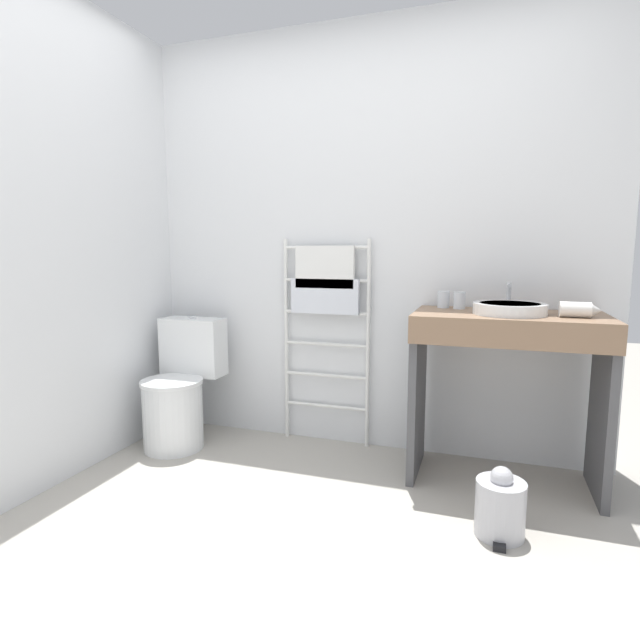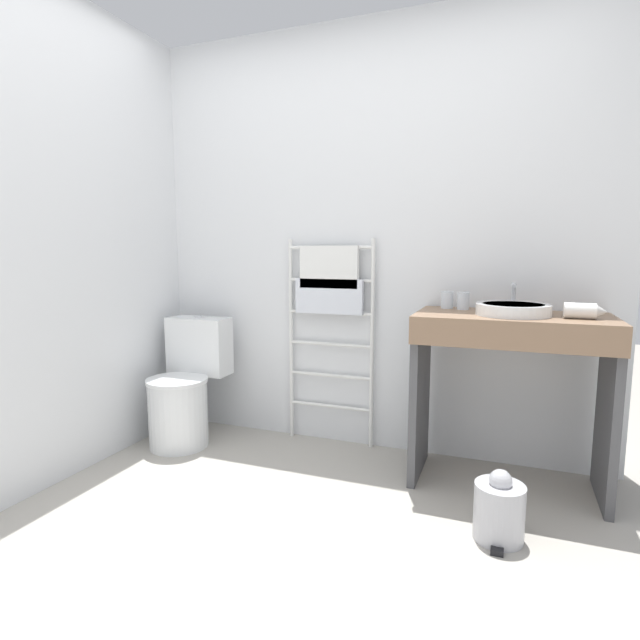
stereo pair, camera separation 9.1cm
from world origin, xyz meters
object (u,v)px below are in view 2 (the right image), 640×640
at_px(cup_near_edge, 463,301).
at_px(towel_radiator, 329,298).
at_px(toilet, 185,390).
at_px(cup_near_wall, 447,300).
at_px(hair_dryer, 581,310).
at_px(trash_bin, 499,510).
at_px(sink_basin, 513,309).

bearing_deg(cup_near_edge, towel_radiator, 173.73).
bearing_deg(toilet, cup_near_wall, 9.01).
relative_size(towel_radiator, hair_dryer, 7.03).
xyz_separation_m(cup_near_wall, hair_dryer, (0.63, -0.21, -0.01)).
distance_m(toilet, trash_bin, 1.94).
xyz_separation_m(toilet, sink_basin, (1.89, 0.06, 0.58)).
xyz_separation_m(toilet, trash_bin, (1.88, -0.45, -0.21)).
xyz_separation_m(towel_radiator, sink_basin, (1.04, -0.25, 0.00)).
xyz_separation_m(towel_radiator, trash_bin, (1.03, -0.76, -0.79)).
bearing_deg(cup_near_edge, hair_dryer, -18.21).
distance_m(sink_basin, trash_bin, 0.94).
distance_m(cup_near_wall, cup_near_edge, 0.09).
bearing_deg(trash_bin, sink_basin, 88.12).
height_order(sink_basin, cup_near_edge, cup_near_edge).
height_order(cup_near_wall, hair_dryer, cup_near_wall).
height_order(hair_dryer, trash_bin, hair_dryer).
bearing_deg(cup_near_wall, toilet, -170.99).
relative_size(sink_basin, trash_bin, 1.16).
bearing_deg(cup_near_wall, towel_radiator, 175.08).
distance_m(toilet, sink_basin, 1.98).
distance_m(toilet, towel_radiator, 1.07).
bearing_deg(towel_radiator, sink_basin, -13.61).
bearing_deg(sink_basin, toilet, -178.33).
bearing_deg(sink_basin, hair_dryer, -2.69).
xyz_separation_m(sink_basin, trash_bin, (-0.02, -0.51, -0.79)).
height_order(toilet, towel_radiator, towel_radiator).
distance_m(sink_basin, hair_dryer, 0.30).
distance_m(cup_near_edge, trash_bin, 1.07).
bearing_deg(toilet, trash_bin, -13.50).
xyz_separation_m(sink_basin, cup_near_edge, (-0.25, 0.17, 0.02)).
xyz_separation_m(toilet, hair_dryer, (2.19, 0.04, 0.59)).
bearing_deg(hair_dryer, sink_basin, 177.31).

